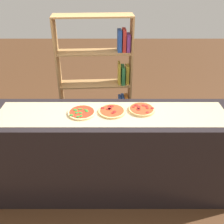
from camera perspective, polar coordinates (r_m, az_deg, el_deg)
name	(u,v)px	position (r m, az deg, el deg)	size (l,w,h in m)	color
ground_plane	(112,187)	(2.87, 0.00, -16.78)	(12.00, 12.00, 0.00)	#4C2D19
counter	(112,154)	(2.54, 0.00, -9.61)	(2.59, 0.57, 0.95)	black
parchment_paper	(112,114)	(2.25, 0.00, -0.41)	(2.08, 0.42, 0.00)	tan
pizza_spinach_0	(82,112)	(2.27, -6.93, -0.10)	(0.25, 0.25, 0.03)	#E5C17F
pizza_pepperoni_1	(112,111)	(2.27, -0.01, 0.20)	(0.25, 0.25, 0.02)	#DBB26B
pizza_pepperoni_2	(142,109)	(2.31, 6.78, 0.61)	(0.24, 0.24, 0.03)	#DBB26B
bookshelf	(105,91)	(3.19, -1.55, 4.75)	(0.90, 0.29, 1.63)	#A87A47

